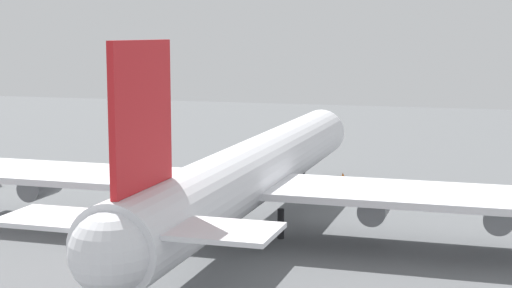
{
  "coord_description": "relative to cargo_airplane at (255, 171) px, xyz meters",
  "views": [
    {
      "loc": [
        -78.93,
        -23.98,
        20.97
      ],
      "look_at": [
        0.0,
        0.0,
        9.21
      ],
      "focal_mm": 54.88,
      "sensor_mm": 36.0,
      "label": 1
    }
  ],
  "objects": [
    {
      "name": "ground_plane",
      "position": [
        0.35,
        0.0,
        -6.31
      ],
      "size": [
        291.93,
        291.93,
        0.0
      ],
      "primitive_type": "plane",
      "color": "slate"
    },
    {
      "name": "cargo_airplane",
      "position": [
        0.0,
        0.0,
        0.0
      ],
      "size": [
        72.98,
        67.81,
        20.47
      ],
      "color": "silver",
      "rests_on": "ground_plane"
    },
    {
      "name": "safety_cone_nose",
      "position": [
        33.2,
        -3.37,
        -5.99
      ],
      "size": [
        0.46,
        0.46,
        0.65
      ],
      "primitive_type": "cone",
      "color": "orange",
      "rests_on": "ground_plane"
    }
  ]
}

